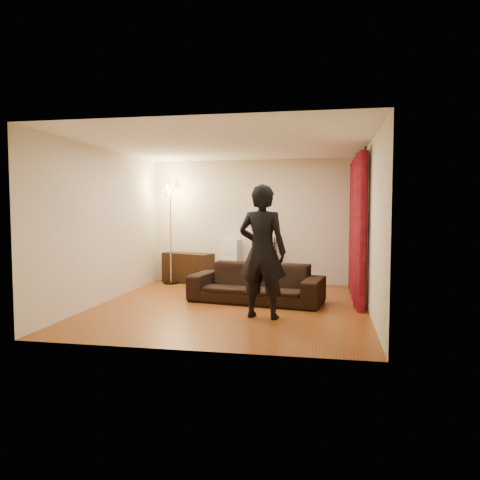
% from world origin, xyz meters
% --- Properties ---
extents(floor, '(5.00, 5.00, 0.00)m').
position_xyz_m(floor, '(0.00, 0.00, 0.00)').
color(floor, brown).
rests_on(floor, ground).
extents(ceiling, '(5.00, 5.00, 0.00)m').
position_xyz_m(ceiling, '(0.00, 0.00, 2.70)').
color(ceiling, white).
rests_on(ceiling, ground).
extents(wall_back, '(5.00, 0.00, 5.00)m').
position_xyz_m(wall_back, '(0.00, 2.50, 1.35)').
color(wall_back, beige).
rests_on(wall_back, ground).
extents(wall_front, '(5.00, 0.00, 5.00)m').
position_xyz_m(wall_front, '(0.00, -2.50, 1.35)').
color(wall_front, beige).
rests_on(wall_front, ground).
extents(wall_left, '(0.00, 5.00, 5.00)m').
position_xyz_m(wall_left, '(-2.25, 0.00, 1.35)').
color(wall_left, beige).
rests_on(wall_left, ground).
extents(wall_right, '(0.00, 5.00, 5.00)m').
position_xyz_m(wall_right, '(2.25, 0.00, 1.35)').
color(wall_right, beige).
rests_on(wall_right, ground).
extents(curtain_rod, '(0.04, 2.65, 0.04)m').
position_xyz_m(curtain_rod, '(2.15, 1.12, 2.58)').
color(curtain_rod, black).
rests_on(curtain_rod, wall_right).
extents(curtain, '(0.22, 2.65, 2.55)m').
position_xyz_m(curtain, '(2.13, 1.12, 1.28)').
color(curtain, maroon).
rests_on(curtain, ground).
extents(sofa, '(2.42, 1.27, 0.67)m').
position_xyz_m(sofa, '(0.37, 0.40, 0.34)').
color(sofa, black).
rests_on(sofa, ground).
extents(person, '(0.80, 0.59, 2.01)m').
position_xyz_m(person, '(0.63, -0.73, 1.00)').
color(person, black).
rests_on(person, ground).
extents(media_cabinet, '(1.21, 0.75, 0.66)m').
position_xyz_m(media_cabinet, '(-1.43, 2.23, 0.33)').
color(media_cabinet, black).
rests_on(media_cabinet, ground).
extents(storage_boxes, '(0.45, 0.39, 0.97)m').
position_xyz_m(storage_boxes, '(-0.46, 2.31, 0.49)').
color(storage_boxes, silver).
rests_on(storage_boxes, ground).
extents(wire_shelf, '(0.51, 0.38, 1.04)m').
position_xyz_m(wire_shelf, '(0.26, 2.26, 0.52)').
color(wire_shelf, black).
rests_on(wire_shelf, ground).
extents(floor_lamp, '(0.46, 0.46, 2.22)m').
position_xyz_m(floor_lamp, '(-1.76, 2.05, 1.11)').
color(floor_lamp, silver).
rests_on(floor_lamp, ground).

